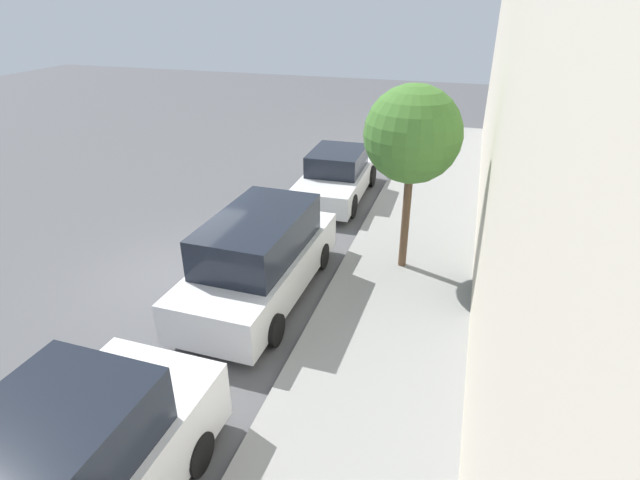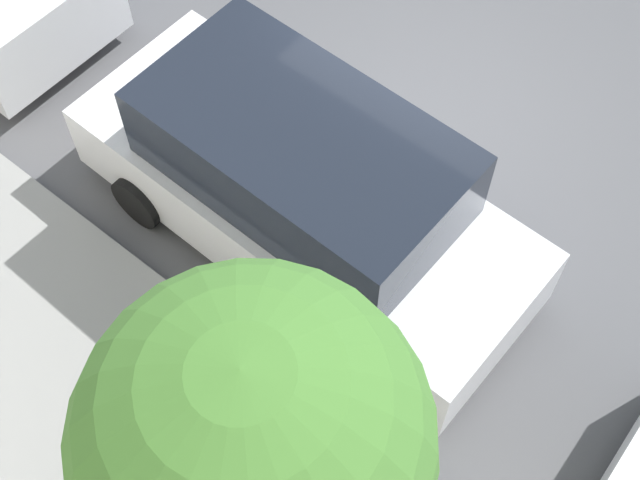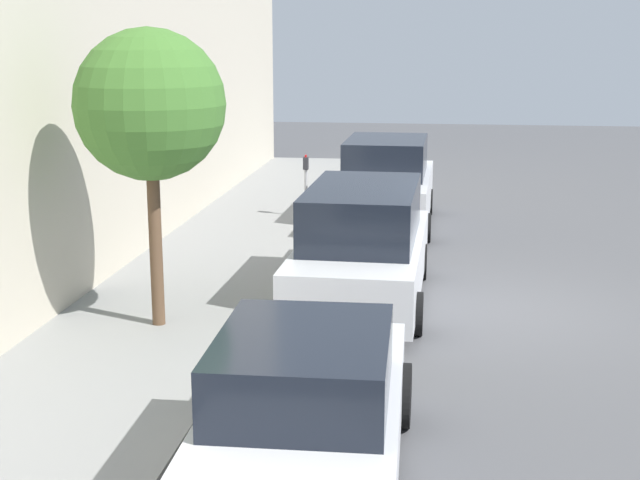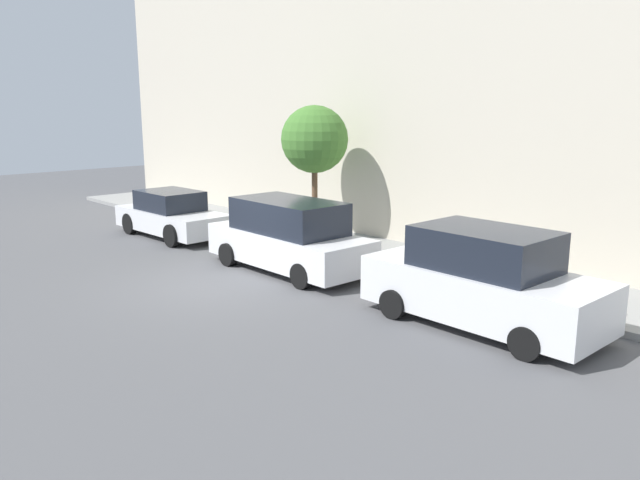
% 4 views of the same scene
% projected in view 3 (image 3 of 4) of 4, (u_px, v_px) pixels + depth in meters
% --- Properties ---
extents(ground_plane, '(60.00, 60.00, 0.00)m').
position_uv_depth(ground_plane, '(496.00, 310.00, 14.02)').
color(ground_plane, '#515154').
extents(sidewalk, '(3.04, 32.00, 0.15)m').
position_uv_depth(sidewalk, '(186.00, 293.00, 14.65)').
color(sidewalk, gray).
rests_on(sidewalk, ground_plane).
extents(parked_suv_nearest, '(2.08, 4.83, 1.98)m').
position_uv_depth(parked_suv_nearest, '(386.00, 185.00, 19.95)').
color(parked_suv_nearest, silver).
rests_on(parked_suv_nearest, ground_plane).
extents(parked_minivan_second, '(2.02, 4.94, 1.90)m').
position_uv_depth(parked_minivan_second, '(363.00, 246.00, 14.25)').
color(parked_minivan_second, silver).
rests_on(parked_minivan_second, ground_plane).
extents(parked_sedan_third, '(1.92, 4.54, 1.54)m').
position_uv_depth(parked_sedan_third, '(305.00, 414.00, 8.45)').
color(parked_sedan_third, silver).
rests_on(parked_sedan_third, ground_plane).
extents(parking_meter_near, '(0.11, 0.15, 1.43)m').
position_uv_depth(parking_meter_near, '(306.00, 179.00, 20.24)').
color(parking_meter_near, '#ADADB2').
rests_on(parking_meter_near, sidewalk).
extents(street_tree, '(2.09, 2.09, 4.19)m').
position_uv_depth(street_tree, '(150.00, 106.00, 12.17)').
color(street_tree, brown).
rests_on(street_tree, sidewalk).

